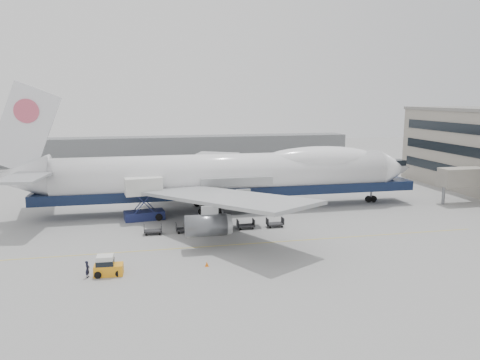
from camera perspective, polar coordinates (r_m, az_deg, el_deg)
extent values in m
plane|color=gray|center=(63.17, 0.35, -6.12)|extent=(260.00, 260.00, 0.00)
cube|color=gold|center=(57.59, 1.66, -7.74)|extent=(60.00, 0.15, 0.01)
cube|color=gray|center=(86.72, 25.84, 0.36)|extent=(9.00, 3.00, 3.00)
cylinder|color=slate|center=(84.84, 23.55, -1.73)|extent=(0.50, 0.50, 3.00)
cube|color=slate|center=(130.03, -10.74, 3.66)|extent=(110.00, 8.00, 7.00)
cylinder|color=white|center=(73.40, -1.68, 0.73)|extent=(52.00, 6.40, 6.40)
cube|color=#0E1833|center=(74.05, -0.91, -1.20)|extent=(60.00, 5.76, 1.50)
cone|color=white|center=(83.63, 18.26, 1.37)|extent=(6.00, 6.40, 6.40)
cone|color=white|center=(74.16, -25.53, 0.30)|extent=(9.00, 6.40, 6.40)
ellipsoid|color=white|center=(77.49, 9.74, 2.40)|extent=(20.67, 5.78, 4.56)
cube|color=white|center=(73.08, -24.79, 5.69)|extent=(10.52, 0.50, 13.56)
cylinder|color=#D3526A|center=(72.87, -24.55, 7.67)|extent=(3.40, 0.30, 3.40)
cube|color=#9EA0A3|center=(59.18, -2.00, -2.14)|extent=(20.35, 26.74, 2.26)
cube|color=#9EA0A3|center=(87.01, -5.34, 1.76)|extent=(20.35, 26.74, 2.26)
cylinder|color=#595B60|center=(91.69, -7.54, 0.75)|extent=(4.80, 2.60, 2.60)
cylinder|color=#595B60|center=(83.59, -2.92, -0.08)|extent=(4.80, 2.60, 2.60)
cylinder|color=#595B60|center=(64.33, -0.03, -3.15)|extent=(4.80, 2.60, 2.60)
cylinder|color=#595B60|center=(54.73, -4.21, -5.55)|extent=(4.80, 2.60, 2.60)
cylinder|color=slate|center=(82.46, 15.69, -1.76)|extent=(0.36, 0.36, 2.50)
cylinder|color=black|center=(82.60, 15.67, -2.23)|extent=(1.10, 0.45, 1.10)
cylinder|color=slate|center=(70.89, -3.60, -3.30)|extent=(0.36, 0.36, 2.50)
cylinder|color=black|center=(71.05, -3.60, -3.84)|extent=(1.10, 0.45, 1.10)
cylinder|color=slate|center=(76.68, -4.28, -2.28)|extent=(0.36, 0.36, 2.50)
cylinder|color=black|center=(76.83, -4.27, -2.79)|extent=(1.10, 0.45, 1.10)
cube|color=navy|center=(69.82, -11.58, -4.22)|extent=(5.99, 3.43, 1.25)
cube|color=silver|center=(68.88, -11.71, -0.69)|extent=(5.56, 3.60, 2.50)
cube|color=navy|center=(68.10, -11.63, -2.70)|extent=(4.03, 0.63, 4.47)
cube|color=navy|center=(70.54, -11.66, -2.26)|extent=(4.03, 0.63, 4.47)
cube|color=slate|center=(70.67, -11.73, -0.42)|extent=(2.88, 1.70, 0.15)
cylinder|color=black|center=(68.76, -13.28, -4.61)|extent=(1.02, 0.40, 1.02)
cylinder|color=black|center=(70.97, -13.25, -4.15)|extent=(1.02, 0.40, 1.02)
cylinder|color=black|center=(68.78, -9.86, -4.48)|extent=(1.02, 0.40, 1.02)
cylinder|color=black|center=(70.99, -9.94, -4.02)|extent=(1.02, 0.40, 1.02)
cube|color=orange|center=(49.47, -15.71, -10.49)|extent=(2.89, 1.66, 1.11)
cube|color=silver|center=(49.17, -16.12, -9.39)|extent=(1.68, 1.49, 1.01)
cube|color=black|center=(49.23, -16.11, -9.62)|extent=(1.79, 1.60, 0.50)
cylinder|color=black|center=(49.01, -16.94, -11.00)|extent=(0.70, 0.30, 0.70)
cylinder|color=black|center=(50.23, -16.82, -10.47)|extent=(0.70, 0.30, 0.70)
cylinder|color=black|center=(48.87, -14.55, -10.95)|extent=(0.70, 0.30, 0.70)
cylinder|color=black|center=(50.09, -14.49, -10.42)|extent=(0.70, 0.30, 0.70)
imported|color=black|center=(49.36, -18.09, -10.30)|extent=(0.54, 0.70, 1.70)
cone|color=orange|center=(50.20, -4.06, -10.15)|extent=(0.36, 0.36, 0.56)
cube|color=orange|center=(50.29, -4.06, -10.44)|extent=(0.38, 0.38, 0.03)
cube|color=#2D2D30|center=(62.18, -10.57, -6.13)|extent=(2.30, 1.35, 0.18)
cube|color=#2D2D30|center=(62.06, -11.61, -5.81)|extent=(0.08, 1.35, 0.90)
cube|color=#2D2D30|center=(62.11, -9.57, -5.73)|extent=(0.08, 1.35, 0.90)
cylinder|color=black|center=(61.73, -11.34, -6.57)|extent=(0.30, 0.12, 0.30)
cylinder|color=black|center=(62.78, -11.36, -6.28)|extent=(0.30, 0.12, 0.30)
cylinder|color=black|center=(61.76, -9.76, -6.50)|extent=(0.30, 0.12, 0.30)
cylinder|color=black|center=(62.82, -9.80, -6.22)|extent=(0.30, 0.12, 0.30)
cube|color=#2D2D30|center=(62.41, -6.76, -5.96)|extent=(2.30, 1.35, 0.18)
cube|color=#2D2D30|center=(62.21, -7.78, -5.66)|extent=(0.08, 1.35, 0.90)
cube|color=#2D2D30|center=(62.40, -5.76, -5.56)|extent=(0.08, 1.35, 0.90)
cylinder|color=black|center=(61.90, -7.49, -6.40)|extent=(0.30, 0.12, 0.30)
cylinder|color=black|center=(62.95, -7.58, -6.13)|extent=(0.30, 0.12, 0.30)
cylinder|color=black|center=(62.04, -5.92, -6.33)|extent=(0.30, 0.12, 0.30)
cylinder|color=black|center=(63.10, -6.03, -6.05)|extent=(0.30, 0.12, 0.30)
cube|color=#2D2D30|center=(62.90, -2.99, -5.78)|extent=(2.30, 1.35, 0.18)
cube|color=#2D2D30|center=(62.64, -3.99, -5.48)|extent=(0.08, 1.35, 0.90)
cube|color=#2D2D30|center=(62.97, -2.00, -5.37)|extent=(0.08, 1.35, 0.90)
cylinder|color=black|center=(62.34, -3.68, -6.22)|extent=(0.30, 0.12, 0.30)
cylinder|color=black|center=(63.38, -3.83, -5.94)|extent=(0.30, 0.12, 0.30)
cylinder|color=black|center=(62.60, -2.14, -6.13)|extent=(0.30, 0.12, 0.30)
cylinder|color=black|center=(63.64, -2.31, -5.86)|extent=(0.30, 0.12, 0.30)
cube|color=#2D2D30|center=(63.66, 0.70, -5.57)|extent=(2.30, 1.35, 0.18)
cube|color=#2D2D30|center=(63.33, -0.28, -5.28)|extent=(0.08, 1.35, 0.90)
cube|color=#2D2D30|center=(63.80, 1.66, -5.17)|extent=(0.08, 1.35, 0.90)
cylinder|color=black|center=(63.05, 0.05, -6.01)|extent=(0.30, 0.12, 0.30)
cylinder|color=black|center=(64.08, -0.16, -5.74)|extent=(0.30, 0.12, 0.30)
cylinder|color=black|center=(63.42, 1.56, -5.92)|extent=(0.30, 0.12, 0.30)
cylinder|color=black|center=(64.45, 1.33, -5.65)|extent=(0.30, 0.12, 0.30)
cube|color=#2D2D30|center=(64.68, 4.28, -5.35)|extent=(2.30, 1.35, 0.18)
cube|color=#2D2D30|center=(64.28, 3.34, -5.06)|extent=(0.08, 1.35, 0.90)
cube|color=#2D2D30|center=(64.89, 5.22, -4.94)|extent=(0.08, 1.35, 0.90)
cylinder|color=black|center=(64.02, 3.69, -5.78)|extent=(0.30, 0.12, 0.30)
cylinder|color=black|center=(65.04, 3.42, -5.52)|extent=(0.30, 0.12, 0.30)
cylinder|color=black|center=(64.49, 5.15, -5.68)|extent=(0.30, 0.12, 0.30)
cylinder|color=black|center=(65.50, 4.86, -5.43)|extent=(0.30, 0.12, 0.30)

